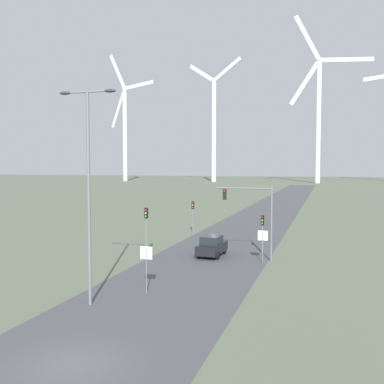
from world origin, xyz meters
TOP-DOWN VIEW (x-y plane):
  - ground_plane at (0.00, 0.00)m, footprint 600.00×600.00m
  - road_surface at (0.00, 48.00)m, footprint 10.00×240.00m
  - streetlamp at (-3.27, 7.21)m, footprint 3.52×0.32m
  - stop_sign_near at (-1.10, 10.34)m, footprint 0.81×0.07m
  - stop_sign_far at (4.65, 21.11)m, footprint 0.81×0.07m
  - traffic_light_post_near_left at (-5.12, 19.93)m, footprint 0.28×0.34m
  - traffic_light_post_near_right at (4.07, 25.00)m, footprint 0.28×0.34m
  - traffic_light_post_mid_left at (-5.00, 33.32)m, footprint 0.28×0.33m
  - traffic_light_mast_overhead at (3.65, 21.85)m, footprint 4.75×0.35m
  - car_approaching at (0.01, 22.47)m, footprint 1.98×4.17m
  - wind_turbine_far_left at (-88.51, 191.69)m, footprint 29.97×15.30m
  - wind_turbine_left at (-43.22, 194.51)m, footprint 28.36×13.27m
  - wind_turbine_center at (5.07, 190.95)m, footprint 34.97×2.60m

SIDE VIEW (x-z plane):
  - ground_plane at x=0.00m, z-range 0.00..0.00m
  - road_surface at x=0.00m, z-range 0.00..0.01m
  - car_approaching at x=0.01m, z-range 0.00..1.83m
  - stop_sign_far at x=4.65m, z-range 0.53..3.19m
  - stop_sign_near at x=-1.10m, z-range 0.59..3.52m
  - traffic_light_post_near_right at x=4.07m, z-range 0.81..4.28m
  - traffic_light_post_mid_left at x=-5.00m, z-range 0.91..4.81m
  - traffic_light_post_near_left at x=-5.12m, z-range 1.00..5.36m
  - traffic_light_mast_overhead at x=3.65m, z-range 1.34..7.65m
  - streetlamp at x=-3.27m, z-range 1.36..13.53m
  - wind_turbine_far_left at x=-88.51m, z-range -3.59..61.15m
  - wind_turbine_left at x=-43.22m, z-range 0.20..58.03m
  - wind_turbine_center at x=5.07m, z-range -4.00..69.87m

